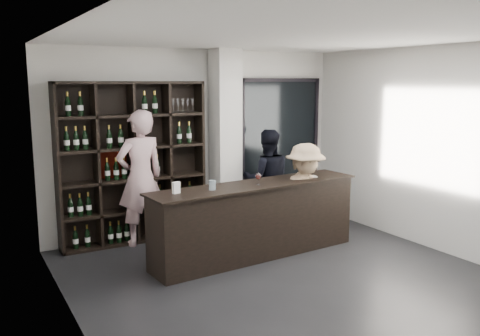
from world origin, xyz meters
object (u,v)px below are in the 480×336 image
customer (305,197)px  wine_shelf (133,163)px  taster_pink (140,178)px  tasting_counter (256,220)px  taster_black (267,180)px

customer → wine_shelf: bearing=145.2°
taster_pink → wine_shelf: bearing=-80.1°
wine_shelf → taster_pink: 0.26m
wine_shelf → customer: 2.57m
taster_pink → customer: (1.98, -1.35, -0.23)m
tasting_counter → customer: 0.82m
wine_shelf → customer: wine_shelf is taller
taster_pink → taster_black: taster_pink is taller
wine_shelf → taster_black: (2.10, -0.40, -0.38)m
taster_pink → taster_black: (2.05, -0.24, -0.18)m
wine_shelf → taster_pink: size_ratio=1.20×
tasting_counter → taster_pink: 1.84m
taster_black → customer: size_ratio=1.07×
wine_shelf → tasting_counter: (1.25, -1.47, -0.69)m
wine_shelf → taster_black: wine_shelf is taller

